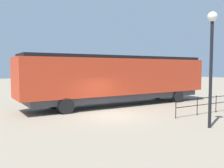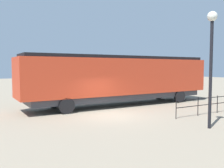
% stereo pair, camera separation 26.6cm
% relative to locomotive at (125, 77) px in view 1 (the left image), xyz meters
% --- Properties ---
extents(ground_plane, '(120.00, 120.00, 0.00)m').
position_rel_locomotive_xyz_m(ground_plane, '(3.46, -3.42, -2.29)').
color(ground_plane, gray).
extents(locomotive, '(3.07, 16.49, 4.06)m').
position_rel_locomotive_xyz_m(locomotive, '(0.00, 0.00, 0.00)').
color(locomotive, red).
rests_on(locomotive, ground_plane).
extents(lamp_post, '(0.50, 0.50, 5.93)m').
position_rel_locomotive_xyz_m(lamp_post, '(8.83, -0.76, 1.86)').
color(lamp_post, black).
rests_on(lamp_post, ground_plane).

